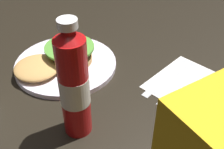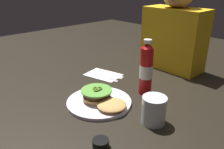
{
  "view_description": "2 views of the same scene",
  "coord_description": "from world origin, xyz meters",
  "px_view_note": "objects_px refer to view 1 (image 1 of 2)",
  "views": [
    {
      "loc": [
        0.26,
        0.59,
        0.46
      ],
      "look_at": [
        -0.01,
        0.16,
        0.06
      ],
      "focal_mm": 44.93,
      "sensor_mm": 36.0,
      "label": 1
    },
    {
      "loc": [
        0.7,
        -0.54,
        0.49
      ],
      "look_at": [
        -0.05,
        0.16,
        0.06
      ],
      "focal_mm": 36.64,
      "sensor_mm": 36.0,
      "label": 2
    }
  ],
  "objects_px": {
    "dinner_plate": "(65,63)",
    "steak_knife": "(177,85)",
    "spoon_utensil": "(189,92)",
    "burger_sandwich": "(58,58)",
    "ketchup_bottle": "(74,86)",
    "butter_knife": "(164,78)",
    "napkin": "(182,81)",
    "fork_utensil": "(172,80)",
    "table_knife": "(184,88)"
  },
  "relations": [
    {
      "from": "napkin",
      "to": "spoon_utensil",
      "type": "height_order",
      "value": "spoon_utensil"
    },
    {
      "from": "steak_knife",
      "to": "ketchup_bottle",
      "type": "bearing_deg",
      "value": -1.82
    },
    {
      "from": "butter_knife",
      "to": "steak_knife",
      "type": "height_order",
      "value": "same"
    },
    {
      "from": "steak_knife",
      "to": "spoon_utensil",
      "type": "distance_m",
      "value": 0.04
    },
    {
      "from": "dinner_plate",
      "to": "fork_utensil",
      "type": "height_order",
      "value": "dinner_plate"
    },
    {
      "from": "burger_sandwich",
      "to": "steak_knife",
      "type": "height_order",
      "value": "burger_sandwich"
    },
    {
      "from": "napkin",
      "to": "fork_utensil",
      "type": "relative_size",
      "value": 1.07
    },
    {
      "from": "dinner_plate",
      "to": "steak_knife",
      "type": "distance_m",
      "value": 0.3
    },
    {
      "from": "dinner_plate",
      "to": "steak_knife",
      "type": "height_order",
      "value": "dinner_plate"
    },
    {
      "from": "ketchup_bottle",
      "to": "table_knife",
      "type": "distance_m",
      "value": 0.3
    },
    {
      "from": "ketchup_bottle",
      "to": "table_knife",
      "type": "bearing_deg",
      "value": 174.47
    },
    {
      "from": "burger_sandwich",
      "to": "ketchup_bottle",
      "type": "distance_m",
      "value": 0.24
    },
    {
      "from": "table_knife",
      "to": "fork_utensil",
      "type": "bearing_deg",
      "value": -85.35
    },
    {
      "from": "ketchup_bottle",
      "to": "napkin",
      "type": "height_order",
      "value": "ketchup_bottle"
    },
    {
      "from": "napkin",
      "to": "dinner_plate",
      "type": "bearing_deg",
      "value": -44.48
    },
    {
      "from": "table_knife",
      "to": "burger_sandwich",
      "type": "bearing_deg",
      "value": -47.47
    },
    {
      "from": "burger_sandwich",
      "to": "fork_utensil",
      "type": "height_order",
      "value": "burger_sandwich"
    },
    {
      "from": "napkin",
      "to": "butter_knife",
      "type": "distance_m",
      "value": 0.04
    },
    {
      "from": "spoon_utensil",
      "to": "burger_sandwich",
      "type": "bearing_deg",
      "value": -49.32
    },
    {
      "from": "fork_utensil",
      "to": "napkin",
      "type": "bearing_deg",
      "value": 148.98
    },
    {
      "from": "butter_knife",
      "to": "steak_knife",
      "type": "bearing_deg",
      "value": 104.2
    },
    {
      "from": "burger_sandwich",
      "to": "butter_knife",
      "type": "height_order",
      "value": "burger_sandwich"
    },
    {
      "from": "butter_knife",
      "to": "steak_knife",
      "type": "relative_size",
      "value": 1.0
    },
    {
      "from": "spoon_utensil",
      "to": "napkin",
      "type": "bearing_deg",
      "value": -113.25
    },
    {
      "from": "butter_knife",
      "to": "fork_utensil",
      "type": "relative_size",
      "value": 1.12
    },
    {
      "from": "table_knife",
      "to": "ketchup_bottle",
      "type": "bearing_deg",
      "value": -5.53
    },
    {
      "from": "burger_sandwich",
      "to": "butter_knife",
      "type": "relative_size",
      "value": 1.11
    },
    {
      "from": "butter_knife",
      "to": "spoon_utensil",
      "type": "height_order",
      "value": "same"
    },
    {
      "from": "napkin",
      "to": "butter_knife",
      "type": "xyz_separation_m",
      "value": [
        0.03,
        -0.03,
        0.0
      ]
    },
    {
      "from": "dinner_plate",
      "to": "burger_sandwich",
      "type": "xyz_separation_m",
      "value": [
        0.02,
        0.0,
        0.03
      ]
    },
    {
      "from": "butter_knife",
      "to": "fork_utensil",
      "type": "bearing_deg",
      "value": 126.42
    },
    {
      "from": "dinner_plate",
      "to": "butter_knife",
      "type": "relative_size",
      "value": 1.39
    },
    {
      "from": "fork_utensil",
      "to": "steak_knife",
      "type": "xyz_separation_m",
      "value": [
        0.0,
        0.02,
        0.0
      ]
    },
    {
      "from": "burger_sandwich",
      "to": "butter_knife",
      "type": "bearing_deg",
      "value": 138.04
    },
    {
      "from": "spoon_utensil",
      "to": "ketchup_bottle",
      "type": "bearing_deg",
      "value": -8.94
    },
    {
      "from": "dinner_plate",
      "to": "fork_utensil",
      "type": "bearing_deg",
      "value": 134.31
    },
    {
      "from": "dinner_plate",
      "to": "spoon_utensil",
      "type": "xyz_separation_m",
      "value": [
        -0.21,
        0.26,
        -0.0
      ]
    },
    {
      "from": "burger_sandwich",
      "to": "fork_utensil",
      "type": "relative_size",
      "value": 1.24
    },
    {
      "from": "ketchup_bottle",
      "to": "butter_knife",
      "type": "bearing_deg",
      "value": -173.47
    },
    {
      "from": "burger_sandwich",
      "to": "spoon_utensil",
      "type": "distance_m",
      "value": 0.35
    },
    {
      "from": "steak_knife",
      "to": "dinner_plate",
      "type": "bearing_deg",
      "value": -48.92
    },
    {
      "from": "dinner_plate",
      "to": "spoon_utensil",
      "type": "height_order",
      "value": "dinner_plate"
    },
    {
      "from": "ketchup_bottle",
      "to": "fork_utensil",
      "type": "distance_m",
      "value": 0.3
    },
    {
      "from": "dinner_plate",
      "to": "table_knife",
      "type": "relative_size",
      "value": 1.45
    },
    {
      "from": "fork_utensil",
      "to": "steak_knife",
      "type": "distance_m",
      "value": 0.02
    },
    {
      "from": "burger_sandwich",
      "to": "steak_knife",
      "type": "relative_size",
      "value": 1.12
    },
    {
      "from": "dinner_plate",
      "to": "ketchup_bottle",
      "type": "distance_m",
      "value": 0.26
    },
    {
      "from": "fork_utensil",
      "to": "burger_sandwich",
      "type": "bearing_deg",
      "value": -42.71
    },
    {
      "from": "ketchup_bottle",
      "to": "butter_knife",
      "type": "relative_size",
      "value": 1.29
    },
    {
      "from": "butter_knife",
      "to": "burger_sandwich",
      "type": "bearing_deg",
      "value": -41.96
    }
  ]
}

